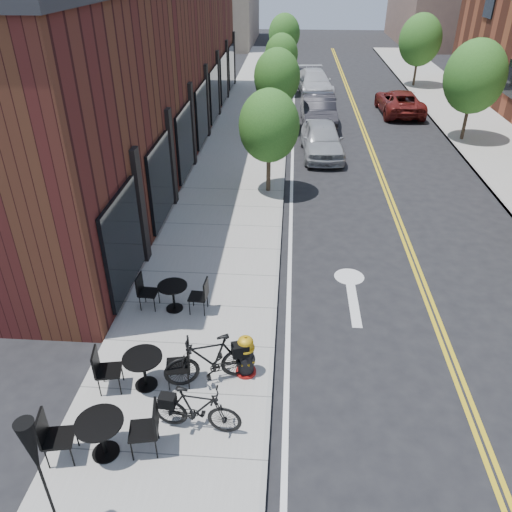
{
  "coord_description": "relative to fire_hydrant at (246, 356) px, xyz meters",
  "views": [
    {
      "loc": [
        0.2,
        -8.73,
        7.81
      ],
      "look_at": [
        -0.61,
        2.58,
        1.0
      ],
      "focal_mm": 35.0,
      "sensor_mm": 36.0,
      "label": 1
    }
  ],
  "objects": [
    {
      "name": "bistro_set_c",
      "position": [
        -2.01,
        2.14,
        -0.01
      ],
      "size": [
        1.74,
        0.79,
        0.93
      ],
      "rotation": [
        0.0,
        0.0,
        -0.06
      ],
      "color": "black",
      "rests_on": "sidewalk_near"
    },
    {
      "name": "parked_car_a",
      "position": [
        2.19,
        14.3,
        0.15
      ],
      "size": [
        2.01,
        4.49,
        1.5
      ],
      "primitive_type": "imported",
      "rotation": [
        0.0,
        0.0,
        0.06
      ],
      "color": "#A0A3A8",
      "rests_on": "ground"
    },
    {
      "name": "parked_car_c",
      "position": [
        2.19,
        26.49,
        0.13
      ],
      "size": [
        2.65,
        5.23,
        1.46
      ],
      "primitive_type": "imported",
      "rotation": [
        0.0,
        0.0,
        0.12
      ],
      "color": "silver",
      "rests_on": "ground"
    },
    {
      "name": "tree_near_d",
      "position": [
        -0.01,
        33.85,
        2.19
      ],
      "size": [
        2.4,
        2.4,
        4.11
      ],
      "color": "#382B1E",
      "rests_on": "sidewalk_near"
    },
    {
      "name": "parked_car_b",
      "position": [
        2.19,
        19.01,
        0.2
      ],
      "size": [
        1.89,
        4.91,
        1.6
      ],
      "primitive_type": "imported",
      "rotation": [
        0.0,
        0.0,
        0.04
      ],
      "color": "black",
      "rests_on": "ground"
    },
    {
      "name": "patio_umbrella",
      "position": [
        -2.62,
        -3.6,
        1.24
      ],
      "size": [
        0.39,
        0.39,
        2.4
      ],
      "color": "black",
      "rests_on": "sidewalk_near"
    },
    {
      "name": "fire_hydrant",
      "position": [
        0.0,
        0.0,
        0.0
      ],
      "size": [
        0.56,
        0.56,
        1.01
      ],
      "rotation": [
        0.0,
        0.0,
        -0.33
      ],
      "color": "maroon",
      "rests_on": "sidewalk_near"
    },
    {
      "name": "tree_far_b",
      "position": [
        9.19,
        16.85,
        2.46
      ],
      "size": [
        2.8,
        2.8,
        4.62
      ],
      "color": "#382B1E",
      "rests_on": "sidewalk_far"
    },
    {
      "name": "tree_near_b",
      "position": [
        -0.01,
        17.85,
        2.11
      ],
      "size": [
        2.3,
        2.3,
        3.98
      ],
      "color": "#382B1E",
      "rests_on": "sidewalk_near"
    },
    {
      "name": "parked_car_far",
      "position": [
        6.94,
        21.77,
        0.07
      ],
      "size": [
        2.37,
        4.88,
        1.34
      ],
      "primitive_type": "imported",
      "rotation": [
        0.0,
        0.0,
        3.17
      ],
      "color": "maroon",
      "rests_on": "ground"
    },
    {
      "name": "building_near",
      "position": [
        -5.91,
        14.85,
        2.9
      ],
      "size": [
        5.0,
        28.0,
        7.0
      ],
      "primitive_type": "cube",
      "color": "#451716",
      "rests_on": "ground"
    },
    {
      "name": "bicycle_left",
      "position": [
        -0.71,
        -0.28,
        0.1
      ],
      "size": [
        2.0,
        1.11,
        1.16
      ],
      "primitive_type": "imported",
      "rotation": [
        0.0,
        0.0,
        -1.26
      ],
      "color": "black",
      "rests_on": "sidewalk_near"
    },
    {
      "name": "sidewalk_near",
      "position": [
        -1.41,
        10.85,
        -0.54
      ],
      "size": [
        4.0,
        70.0,
        0.12
      ],
      "primitive_type": "cube",
      "color": "#9E9B93",
      "rests_on": "ground"
    },
    {
      "name": "tree_far_c",
      "position": [
        9.19,
        28.85,
        2.46
      ],
      "size": [
        2.8,
        2.8,
        4.62
      ],
      "color": "#382B1E",
      "rests_on": "sidewalk_far"
    },
    {
      "name": "tree_near_c",
      "position": [
        -0.01,
        25.85,
        1.93
      ],
      "size": [
        2.1,
        2.1,
        3.67
      ],
      "color": "#382B1E",
      "rests_on": "sidewalk_near"
    },
    {
      "name": "tree_near_a",
      "position": [
        -0.01,
        9.85,
        2.0
      ],
      "size": [
        2.2,
        2.2,
        3.81
      ],
      "color": "#382B1E",
      "rests_on": "sidewalk_near"
    },
    {
      "name": "bicycle_right",
      "position": [
        -0.77,
        -1.54,
        0.03
      ],
      "size": [
        1.73,
        0.65,
        1.02
      ],
      "primitive_type": "imported",
      "rotation": [
        0.0,
        0.0,
        1.47
      ],
      "color": "black",
      "rests_on": "sidewalk_near"
    },
    {
      "name": "ground",
      "position": [
        0.59,
        0.85,
        -0.6
      ],
      "size": [
        120.0,
        120.0,
        0.0
      ],
      "primitive_type": "plane",
      "color": "black",
      "rests_on": "ground"
    },
    {
      "name": "bistro_set_b",
      "position": [
        -2.05,
        -0.51,
        0.03
      ],
      "size": [
        1.92,
        0.94,
        1.01
      ],
      "rotation": [
        0.0,
        0.0,
        0.18
      ],
      "color": "black",
      "rests_on": "sidewalk_near"
    },
    {
      "name": "bistro_set_a",
      "position": [
        -2.34,
        -2.2,
        0.05
      ],
      "size": [
        2.0,
        0.98,
        1.06
      ],
      "rotation": [
        0.0,
        0.0,
        0.18
      ],
      "color": "black",
      "rests_on": "sidewalk_near"
    }
  ]
}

